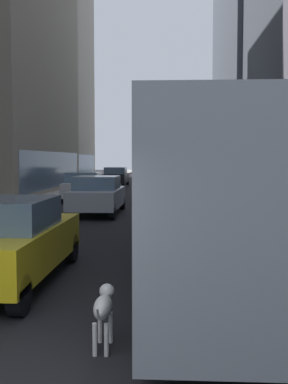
{
  "coord_description": "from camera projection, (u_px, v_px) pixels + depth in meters",
  "views": [
    {
      "loc": [
        1.87,
        -4.17,
        2.35
      ],
      "look_at": [
        1.12,
        9.39,
        1.4
      ],
      "focal_mm": 44.66,
      "sensor_mm": 36.0,
      "label": 1
    }
  ],
  "objects": [
    {
      "name": "ground_plane",
      "position": [
        148.0,
        187.0,
        39.28
      ],
      "size": [
        120.0,
        120.0,
        0.0
      ],
      "primitive_type": "plane",
      "color": "black"
    },
    {
      "name": "sidewalk_left",
      "position": [
        79.0,
        186.0,
        39.59
      ],
      "size": [
        2.4,
        110.0,
        0.15
      ],
      "primitive_type": "cube",
      "color": "#9E9991",
      "rests_on": "ground"
    },
    {
      "name": "sidewalk_right",
      "position": [
        217.0,
        186.0,
        38.96
      ],
      "size": [
        2.4,
        110.0,
        0.15
      ],
      "primitive_type": "cube",
      "color": "#ADA89E",
      "rests_on": "ground"
    },
    {
      "name": "building_left_far",
      "position": [
        44.0,
        72.0,
        51.68
      ],
      "size": [
        8.08,
        18.84,
        23.35
      ],
      "color": "#B2A893",
      "rests_on": "ground"
    },
    {
      "name": "building_right_far",
      "position": [
        264.0,
        29.0,
        51.26
      ],
      "size": [
        9.01,
        23.9,
        32.44
      ],
      "color": "#4C515B",
      "rests_on": "ground"
    },
    {
      "name": "transit_bus",
      "position": [
        215.0,
        186.0,
        10.0
      ],
      "size": [
        2.78,
        11.53,
        3.05
      ],
      "color": "#999EA3",
      "rests_on": "ground"
    },
    {
      "name": "car_black_suv",
      "position": [
        116.0,
        176.0,
        40.84
      ],
      "size": [
        1.9,
        4.61,
        1.62
      ],
      "color": "black",
      "rests_on": "ground"
    },
    {
      "name": "car_silver_sedan",
      "position": [
        98.0,
        195.0,
        20.16
      ],
      "size": [
        1.91,
        4.69,
        1.62
      ],
      "color": "#B7BABF",
      "rests_on": "ground"
    },
    {
      "name": "car_white_van",
      "position": [
        85.0,
        187.0,
        25.95
      ],
      "size": [
        1.86,
        4.02,
        1.62
      ],
      "color": "silver",
      "rests_on": "ground"
    },
    {
      "name": "car_yellow_taxi",
      "position": [
        6.0,
        240.0,
        8.94
      ],
      "size": [
        1.86,
        4.59,
        1.62
      ],
      "color": "yellow",
      "rests_on": "ground"
    },
    {
      "name": "box_truck",
      "position": [
        182.0,
        167.0,
        37.63
      ],
      "size": [
        2.3,
        7.5,
        3.05
      ],
      "color": "#19519E",
      "rests_on": "ground"
    },
    {
      "name": "dalmatian_dog",
      "position": [
        104.0,
        307.0,
        5.93
      ],
      "size": [
        0.22,
        0.96,
        0.72
      ],
      "color": "white",
      "rests_on": "ground"
    }
  ]
}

